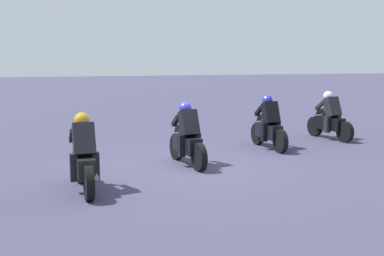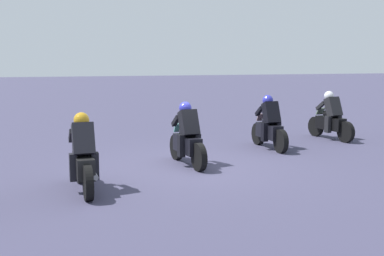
% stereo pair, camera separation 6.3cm
% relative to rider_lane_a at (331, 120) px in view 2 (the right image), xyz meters
% --- Properties ---
extents(ground_plane, '(120.00, 120.00, 0.00)m').
position_rel_rider_lane_a_xyz_m(ground_plane, '(-2.51, 5.33, -0.62)').
color(ground_plane, '#3C3A54').
extents(rider_lane_a, '(2.04, 0.59, 1.51)m').
position_rel_rider_lane_a_xyz_m(rider_lane_a, '(0.00, 0.00, 0.00)').
color(rider_lane_a, black).
rests_on(rider_lane_a, ground_plane).
extents(rider_lane_b, '(2.04, 0.54, 1.51)m').
position_rel_rider_lane_a_xyz_m(rider_lane_b, '(-0.95, 2.57, 0.00)').
color(rider_lane_b, black).
rests_on(rider_lane_b, ground_plane).
extents(rider_lane_c, '(2.04, 0.57, 1.51)m').
position_rel_rider_lane_a_xyz_m(rider_lane_c, '(-2.38, 5.38, 0.00)').
color(rider_lane_c, black).
rests_on(rider_lane_c, ground_plane).
extents(rider_lane_d, '(2.04, 0.54, 1.51)m').
position_rel_rider_lane_a_xyz_m(rider_lane_d, '(-4.06, 7.95, 0.00)').
color(rider_lane_d, black).
rests_on(rider_lane_d, ground_plane).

